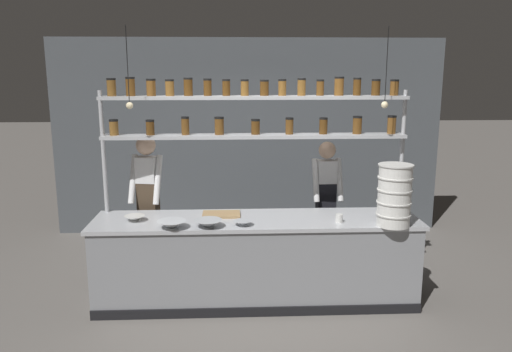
# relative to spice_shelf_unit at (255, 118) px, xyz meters

# --- Properties ---
(ground_plane) EXTENTS (40.00, 40.00, 0.00)m
(ground_plane) POSITION_rel_spice_shelf_unit_xyz_m (0.00, -0.33, -1.94)
(ground_plane) COLOR slate
(back_wall) EXTENTS (5.80, 0.12, 2.91)m
(back_wall) POSITION_rel_spice_shelf_unit_xyz_m (0.00, 2.15, -0.48)
(back_wall) COLOR #4C5156
(back_wall) RESTS_ON ground_plane
(prep_counter) EXTENTS (3.40, 0.76, 0.92)m
(prep_counter) POSITION_rel_spice_shelf_unit_xyz_m (0.00, -0.33, -1.48)
(prep_counter) COLOR gray
(prep_counter) RESTS_ON ground_plane
(spice_shelf_unit) EXTENTS (3.28, 0.28, 2.37)m
(spice_shelf_unit) POSITION_rel_spice_shelf_unit_xyz_m (0.00, 0.00, 0.00)
(spice_shelf_unit) COLOR #B7BABF
(spice_shelf_unit) RESTS_ON ground_plane
(chef_left) EXTENTS (0.40, 0.33, 1.73)m
(chef_left) POSITION_rel_spice_shelf_unit_xyz_m (-1.21, 0.24, -0.94)
(chef_left) COLOR black
(chef_left) RESTS_ON ground_plane
(chef_center) EXTENTS (0.37, 0.29, 1.61)m
(chef_center) POSITION_rel_spice_shelf_unit_xyz_m (0.89, 0.49, -1.02)
(chef_center) COLOR black
(chef_center) RESTS_ON ground_plane
(container_stack) EXTENTS (0.34, 0.34, 0.62)m
(container_stack) POSITION_rel_spice_shelf_unit_xyz_m (1.35, -0.63, -0.71)
(container_stack) COLOR white
(container_stack) RESTS_ON prep_counter
(cutting_board) EXTENTS (0.40, 0.26, 0.02)m
(cutting_board) POSITION_rel_spice_shelf_unit_xyz_m (-0.36, -0.20, -1.01)
(cutting_board) COLOR #A88456
(cutting_board) RESTS_ON prep_counter
(prep_bowl_near_left) EXTENTS (0.19, 0.19, 0.05)m
(prep_bowl_near_left) POSITION_rel_spice_shelf_unit_xyz_m (-0.14, -0.57, -0.99)
(prep_bowl_near_left) COLOR #B2B7BC
(prep_bowl_near_left) RESTS_ON prep_counter
(prep_bowl_center_front) EXTENTS (0.28, 0.28, 0.08)m
(prep_bowl_center_front) POSITION_rel_spice_shelf_unit_xyz_m (-0.48, -0.61, -0.98)
(prep_bowl_center_front) COLOR #B2B7BC
(prep_bowl_center_front) RESTS_ON prep_counter
(prep_bowl_center_back) EXTENTS (0.29, 0.29, 0.08)m
(prep_bowl_center_back) POSITION_rel_spice_shelf_unit_xyz_m (-0.84, -0.63, -0.98)
(prep_bowl_center_back) COLOR silver
(prep_bowl_center_back) RESTS_ON prep_counter
(prep_bowl_near_right) EXTENTS (0.21, 0.21, 0.06)m
(prep_bowl_near_right) POSITION_rel_spice_shelf_unit_xyz_m (-1.25, -0.36, -0.99)
(prep_bowl_near_right) COLOR silver
(prep_bowl_near_right) RESTS_ON prep_counter
(serving_cup_front) EXTENTS (0.07, 0.07, 0.09)m
(serving_cup_front) POSITION_rel_spice_shelf_unit_xyz_m (0.84, -0.50, -0.98)
(serving_cup_front) COLOR silver
(serving_cup_front) RESTS_ON prep_counter
(pendant_light_row) EXTENTS (2.62, 0.07, 0.80)m
(pendant_light_row) POSITION_rel_spice_shelf_unit_xyz_m (0.03, -0.33, 0.20)
(pendant_light_row) COLOR black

